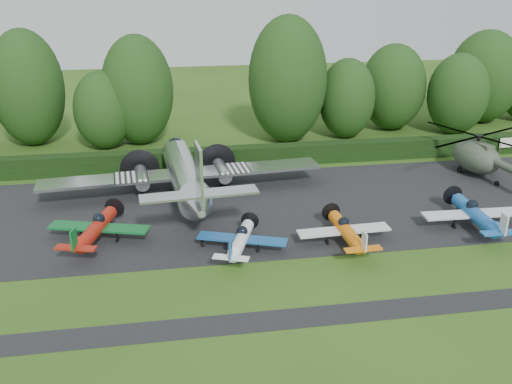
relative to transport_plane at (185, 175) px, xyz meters
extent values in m
plane|color=#2D4F16|center=(7.40, -13.10, -2.23)|extent=(160.00, 160.00, 0.00)
cube|color=black|center=(7.40, -3.10, -2.23)|extent=(70.00, 18.00, 0.01)
cube|color=black|center=(7.40, -19.10, -2.23)|extent=(70.00, 2.00, 0.00)
cube|color=black|center=(7.40, 7.90, -2.23)|extent=(90.00, 1.60, 2.00)
cylinder|color=silver|center=(0.00, 0.38, -0.07)|extent=(2.61, 13.63, 2.61)
cone|color=silver|center=(0.00, 8.01, -0.07)|extent=(2.61, 1.70, 2.61)
cone|color=silver|center=(0.00, -7.80, 0.49)|extent=(2.61, 3.41, 2.61)
sphere|color=black|center=(0.00, 6.92, 0.49)|extent=(1.70, 1.70, 1.70)
cube|color=silver|center=(0.00, 1.52, -0.42)|extent=(24.99, 2.73, 0.25)
cube|color=white|center=(-4.54, 1.52, -0.28)|extent=(2.95, 2.84, 0.06)
cube|color=white|center=(4.54, 1.52, -0.28)|extent=(2.95, 2.84, 0.06)
cylinder|color=silver|center=(-3.63, 2.20, -0.70)|extent=(1.25, 3.63, 1.25)
cylinder|color=silver|center=(3.63, 2.20, -0.70)|extent=(1.25, 3.63, 1.25)
cylinder|color=black|center=(-3.63, 4.75, -0.70)|extent=(3.63, 0.03, 3.63)
cylinder|color=black|center=(3.63, 4.75, -0.70)|extent=(3.63, 0.03, 3.63)
cube|color=silver|center=(0.00, -8.70, 1.74)|extent=(8.52, 1.59, 0.16)
cube|color=silver|center=(0.00, -9.05, 3.33)|extent=(0.20, 2.50, 4.32)
cylinder|color=black|center=(-3.63, 1.74, -1.95)|extent=(0.28, 1.02, 1.02)
cylinder|color=black|center=(3.63, 1.74, -1.95)|extent=(0.28, 1.02, 1.02)
cylinder|color=black|center=(0.00, -9.16, -2.03)|extent=(0.20, 0.50, 0.50)
cylinder|color=#A41C0F|center=(-6.85, -7.36, -1.05)|extent=(1.04, 5.93, 1.04)
sphere|color=black|center=(-6.85, -6.71, -0.56)|extent=(0.91, 0.91, 0.91)
cube|color=#0E5F27|center=(-6.85, -6.82, -1.21)|extent=(7.55, 1.40, 0.15)
cube|color=#A41C0F|center=(-6.85, -10.92, -0.78)|extent=(2.80, 0.75, 0.11)
cube|color=#0E5F27|center=(-6.85, -11.03, -0.08)|extent=(0.11, 0.86, 1.40)
cylinder|color=black|center=(-6.85, -3.53, -1.05)|extent=(1.62, 0.02, 1.62)
cylinder|color=black|center=(-8.25, -7.04, -2.04)|extent=(0.15, 0.47, 0.47)
cylinder|color=black|center=(-5.45, -7.04, -2.04)|extent=(0.15, 0.47, 0.47)
cylinder|color=black|center=(-6.85, -4.56, -2.06)|extent=(0.13, 0.43, 0.43)
cylinder|color=white|center=(3.48, -10.55, -1.21)|extent=(0.89, 5.13, 0.89)
sphere|color=black|center=(3.48, -10.00, -0.79)|extent=(0.78, 0.78, 0.78)
cube|color=#195498|center=(3.48, -10.09, -1.35)|extent=(6.52, 1.21, 0.13)
cube|color=white|center=(3.48, -13.63, -0.97)|extent=(2.42, 0.65, 0.09)
cube|color=#195498|center=(3.48, -13.72, -0.37)|extent=(0.09, 0.75, 1.21)
cylinder|color=black|center=(3.48, -7.25, -1.21)|extent=(1.40, 0.02, 1.40)
cylinder|color=black|center=(2.27, -10.27, -2.07)|extent=(0.13, 0.41, 0.41)
cylinder|color=black|center=(4.70, -10.27, -2.07)|extent=(0.13, 0.41, 0.41)
cylinder|color=black|center=(3.48, -8.13, -2.08)|extent=(0.11, 0.37, 0.37)
cylinder|color=orange|center=(11.29, -10.55, -1.13)|extent=(0.96, 5.50, 0.96)
sphere|color=black|center=(11.29, -9.95, -0.68)|extent=(0.84, 0.84, 0.84)
cube|color=silver|center=(11.29, -10.05, -1.28)|extent=(7.00, 1.30, 0.14)
cube|color=orange|center=(11.29, -13.85, -0.88)|extent=(2.60, 0.70, 0.10)
cube|color=silver|center=(11.29, -13.95, -0.23)|extent=(0.10, 0.80, 1.30)
cylinder|color=black|center=(11.29, -7.00, -1.13)|extent=(1.50, 0.02, 1.50)
cylinder|color=black|center=(9.99, -10.25, -2.05)|extent=(0.14, 0.44, 0.44)
cylinder|color=black|center=(12.59, -10.25, -2.05)|extent=(0.14, 0.44, 0.44)
cylinder|color=black|center=(11.29, -7.95, -2.07)|extent=(0.12, 0.40, 0.40)
cylinder|color=#1C5AA9|center=(21.98, -9.60, -1.00)|extent=(1.08, 6.17, 1.08)
sphere|color=black|center=(21.98, -8.93, -0.49)|extent=(0.94, 0.94, 0.94)
cube|color=silver|center=(21.98, -9.04, -1.17)|extent=(7.85, 1.46, 0.16)
cube|color=#1C5AA9|center=(21.98, -13.31, -0.72)|extent=(2.92, 0.79, 0.11)
cube|color=silver|center=(21.98, -13.42, 0.01)|extent=(0.11, 0.90, 1.46)
cylinder|color=black|center=(21.98, -5.62, -1.00)|extent=(1.68, 0.02, 1.68)
cylinder|color=black|center=(20.52, -9.27, -2.03)|extent=(0.16, 0.49, 0.49)
cylinder|color=black|center=(23.44, -9.27, -2.03)|extent=(0.16, 0.49, 0.49)
cylinder|color=black|center=(21.98, -6.69, -2.05)|extent=(0.13, 0.45, 0.45)
ellipsoid|color=#374132|center=(28.17, 1.81, -0.37)|extent=(3.22, 5.90, 3.09)
cylinder|color=#374132|center=(28.17, -2.83, -0.07)|extent=(0.72, 6.19, 0.72)
cylinder|color=black|center=(28.17, 1.81, 1.17)|extent=(0.31, 0.31, 0.83)
cylinder|color=black|center=(28.17, 1.81, 1.64)|extent=(0.72, 0.72, 0.26)
cylinder|color=black|center=(28.17, 1.81, 1.64)|extent=(12.39, 12.39, 0.06)
cube|color=#374132|center=(28.17, 0.99, 0.81)|extent=(0.93, 2.06, 0.72)
ellipsoid|color=black|center=(28.17, 3.46, -0.27)|extent=(1.96, 1.96, 1.77)
cylinder|color=black|center=(27.14, 2.64, -1.92)|extent=(0.19, 0.58, 0.58)
cylinder|color=black|center=(29.20, 2.64, -1.92)|extent=(0.19, 0.58, 0.58)
cylinder|color=black|center=(28.17, -1.49, -1.97)|extent=(0.17, 0.50, 0.50)
cylinder|color=#3F3326|center=(33.85, 6.94, -1.60)|extent=(0.13, 0.13, 1.27)
cylinder|color=black|center=(-16.19, 18.83, -0.12)|extent=(0.70, 0.70, 4.22)
ellipsoid|color=#193812|center=(-16.19, 18.83, 4.21)|extent=(7.92, 7.92, 12.88)
cylinder|color=black|center=(-8.10, 16.24, -0.83)|extent=(0.70, 0.70, 2.81)
ellipsoid|color=#193812|center=(-8.10, 16.24, 2.07)|extent=(6.33, 6.33, 8.60)
cylinder|color=black|center=(12.32, 15.56, 0.09)|extent=(0.70, 0.70, 4.64)
ellipsoid|color=#193812|center=(12.32, 15.56, 4.86)|extent=(8.81, 8.81, 14.19)
cylinder|color=black|center=(-4.25, 17.44, -0.23)|extent=(0.70, 0.70, 4.00)
ellipsoid|color=#193812|center=(-4.25, 17.44, 3.87)|extent=(7.87, 7.87, 12.21)
cylinder|color=black|center=(19.49, 16.02, -0.72)|extent=(0.70, 0.70, 3.04)
ellipsoid|color=#193812|center=(19.49, 16.02, 2.40)|extent=(6.48, 6.48, 9.27)
cylinder|color=black|center=(32.93, 15.53, -0.67)|extent=(0.70, 0.70, 3.13)
ellipsoid|color=#193812|center=(32.93, 15.53, 2.56)|extent=(7.08, 7.08, 9.58)
cylinder|color=black|center=(26.05, 18.57, -0.53)|extent=(0.70, 0.70, 3.41)
ellipsoid|color=#193812|center=(26.05, 18.57, 2.97)|extent=(7.85, 7.85, 10.41)
cylinder|color=black|center=(38.74, 20.03, -0.33)|extent=(0.70, 0.70, 3.80)
ellipsoid|color=#193812|center=(38.74, 20.03, 3.58)|extent=(9.08, 9.08, 11.62)
camera|label=1|loc=(-1.16, -46.56, 17.38)|focal=40.00mm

